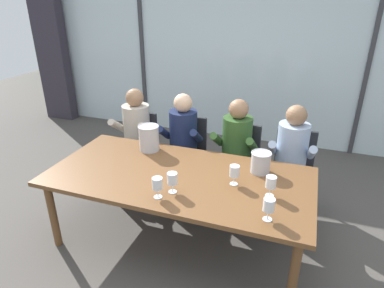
# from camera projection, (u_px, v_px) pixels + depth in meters

# --- Properties ---
(ground) EXTENTS (14.00, 14.00, 0.00)m
(ground) POSITION_uv_depth(u_px,v_px,m) (210.00, 187.00, 4.11)
(ground) COLOR #4C4742
(window_glass_panel) EXTENTS (7.54, 0.03, 2.60)m
(window_glass_panel) POSITION_uv_depth(u_px,v_px,m) (244.00, 58.00, 5.00)
(window_glass_panel) COLOR silver
(window_glass_panel) RESTS_ON ground
(window_mullion_left) EXTENTS (0.06, 0.06, 2.60)m
(window_mullion_left) POSITION_uv_depth(u_px,v_px,m) (143.00, 52.00, 5.50)
(window_mullion_left) COLOR #38383D
(window_mullion_left) RESTS_ON ground
(window_mullion_right) EXTENTS (0.06, 0.06, 2.60)m
(window_mullion_right) POSITION_uv_depth(u_px,v_px,m) (368.00, 66.00, 4.46)
(window_mullion_right) COLOR #38383D
(window_mullion_right) RESTS_ON ground
(hillside_vineyard) EXTENTS (13.54, 2.40, 1.55)m
(hillside_vineyard) POSITION_uv_depth(u_px,v_px,m) (274.00, 52.00, 8.68)
(hillside_vineyard) COLOR #568942
(hillside_vineyard) RESTS_ON ground
(curtain_heavy_drape) EXTENTS (0.56, 0.20, 2.60)m
(curtain_heavy_drape) POSITION_uv_depth(u_px,v_px,m) (52.00, 48.00, 5.89)
(curtain_heavy_drape) COLOR #332D38
(curtain_heavy_drape) RESTS_ON ground
(dining_table) EXTENTS (2.34, 1.11, 0.72)m
(dining_table) POSITION_uv_depth(u_px,v_px,m) (179.00, 181.00, 2.98)
(dining_table) COLOR brown
(dining_table) RESTS_ON ground
(chair_near_curtain) EXTENTS (0.49, 0.49, 0.87)m
(chair_near_curtain) POSITION_uv_depth(u_px,v_px,m) (138.00, 142.00, 4.13)
(chair_near_curtain) COLOR #232328
(chair_near_curtain) RESTS_ON ground
(chair_left_of_center) EXTENTS (0.47, 0.47, 0.87)m
(chair_left_of_center) POSITION_uv_depth(u_px,v_px,m) (187.00, 148.00, 3.96)
(chair_left_of_center) COLOR #232328
(chair_left_of_center) RESTS_ON ground
(chair_center) EXTENTS (0.49, 0.49, 0.87)m
(chair_center) POSITION_uv_depth(u_px,v_px,m) (238.00, 156.00, 3.76)
(chair_center) COLOR #232328
(chair_center) RESTS_ON ground
(chair_right_of_center) EXTENTS (0.48, 0.48, 0.87)m
(chair_right_of_center) POSITION_uv_depth(u_px,v_px,m) (294.00, 165.00, 3.57)
(chair_right_of_center) COLOR #232328
(chair_right_of_center) RESTS_ON ground
(person_beige_jumper) EXTENTS (0.47, 0.62, 1.19)m
(person_beige_jumper) POSITION_uv_depth(u_px,v_px,m) (134.00, 132.00, 3.96)
(person_beige_jumper) COLOR #B7AD9E
(person_beige_jumper) RESTS_ON ground
(person_navy_polo) EXTENTS (0.48, 0.63, 1.19)m
(person_navy_polo) POSITION_uv_depth(u_px,v_px,m) (181.00, 139.00, 3.77)
(person_navy_polo) COLOR #192347
(person_navy_polo) RESTS_ON ground
(person_olive_shirt) EXTENTS (0.47, 0.62, 1.19)m
(person_olive_shirt) POSITION_uv_depth(u_px,v_px,m) (235.00, 147.00, 3.58)
(person_olive_shirt) COLOR #2D5123
(person_olive_shirt) RESTS_ON ground
(person_pale_blue_shirt) EXTENTS (0.47, 0.62, 1.19)m
(person_pale_blue_shirt) POSITION_uv_depth(u_px,v_px,m) (291.00, 155.00, 3.40)
(person_pale_blue_shirt) COLOR #9EB2D1
(person_pale_blue_shirt) RESTS_ON ground
(ice_bucket_primary) EXTENTS (0.18, 0.18, 0.19)m
(ice_bucket_primary) POSITION_uv_depth(u_px,v_px,m) (261.00, 162.00, 2.96)
(ice_bucket_primary) COLOR #B7B7BC
(ice_bucket_primary) RESTS_ON dining_table
(ice_bucket_secondary) EXTENTS (0.21, 0.21, 0.26)m
(ice_bucket_secondary) POSITION_uv_depth(u_px,v_px,m) (149.00, 138.00, 3.37)
(ice_bucket_secondary) COLOR #B7B7BC
(ice_bucket_secondary) RESTS_ON dining_table
(wine_glass_by_left_taster) EXTENTS (0.08, 0.08, 0.17)m
(wine_glass_by_left_taster) POSITION_uv_depth(u_px,v_px,m) (269.00, 206.00, 2.32)
(wine_glass_by_left_taster) COLOR silver
(wine_glass_by_left_taster) RESTS_ON dining_table
(wine_glass_near_bucket) EXTENTS (0.08, 0.08, 0.17)m
(wine_glass_near_bucket) POSITION_uv_depth(u_px,v_px,m) (271.00, 183.00, 2.60)
(wine_glass_near_bucket) COLOR silver
(wine_glass_near_bucket) RESTS_ON dining_table
(wine_glass_center_pour) EXTENTS (0.08, 0.08, 0.17)m
(wine_glass_center_pour) POSITION_uv_depth(u_px,v_px,m) (234.00, 172.00, 2.76)
(wine_glass_center_pour) COLOR silver
(wine_glass_center_pour) RESTS_ON dining_table
(wine_glass_by_right_taster) EXTENTS (0.08, 0.08, 0.17)m
(wine_glass_by_right_taster) POSITION_uv_depth(u_px,v_px,m) (157.00, 184.00, 2.58)
(wine_glass_by_right_taster) COLOR silver
(wine_glass_by_right_taster) RESTS_ON dining_table
(wine_glass_spare_empty) EXTENTS (0.08, 0.08, 0.17)m
(wine_glass_spare_empty) POSITION_uv_depth(u_px,v_px,m) (172.00, 179.00, 2.65)
(wine_glass_spare_empty) COLOR silver
(wine_glass_spare_empty) RESTS_ON dining_table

